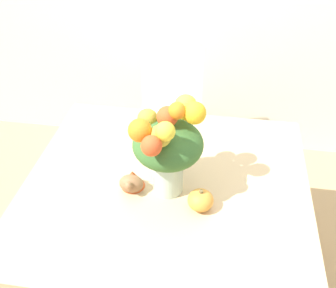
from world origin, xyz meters
The scene contains 6 objects.
ground_plane centered at (0.00, 0.00, 0.00)m, with size 12.00×12.00×0.00m, color tan.
dining_table centered at (0.00, 0.00, 0.65)m, with size 1.23×1.13×0.74m.
flower_vase centered at (0.01, -0.03, 0.98)m, with size 0.28×0.36×0.43m.
pumpkin centered at (0.16, -0.12, 0.78)m, with size 0.10×0.10×0.10m.
turkey_figurine centered at (-0.14, -0.05, 0.78)m, with size 0.10×0.14×0.08m.
dining_chair_near_window centered at (-0.12, 0.89, 0.48)m, with size 0.45×0.45×0.92m.
Camera 1 is at (0.20, -1.22, 1.92)m, focal length 42.00 mm.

